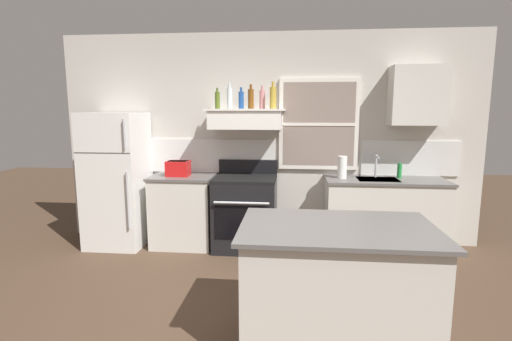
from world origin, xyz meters
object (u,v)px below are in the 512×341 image
bottle_champagne_gold_foil (273,97)px  dish_soap_bottle (399,171)px  bottle_rose_pink (262,99)px  stove_range (245,212)px  bottle_amber_wine (251,99)px  refrigerator (117,180)px  kitchen_island (336,285)px  bottle_clear_tall (230,98)px  toaster (178,168)px  paper_towel_roll (342,167)px  bottle_blue_liqueur (241,100)px  bottle_olive_oil_square (217,100)px

bottle_champagne_gold_foil → dish_soap_bottle: bearing=3.6°
bottle_rose_pink → dish_soap_bottle: (1.68, -0.00, -0.86)m
stove_range → bottle_amber_wine: bearing=63.1°
refrigerator → kitchen_island: 3.23m
kitchen_island → refrigerator: bearing=143.3°
bottle_clear_tall → refrigerator: bearing=-176.5°
toaster → paper_towel_roll: 2.03m
bottle_blue_liqueur → paper_towel_roll: (1.24, -0.09, -0.81)m
bottle_amber_wine → dish_soap_bottle: size_ratio=1.64×
bottle_blue_liqueur → dish_soap_bottle: bottle_blue_liqueur is taller
toaster → bottle_clear_tall: 1.09m
refrigerator → bottle_clear_tall: size_ratio=5.45×
dish_soap_bottle → kitchen_island: size_ratio=0.13×
bottle_champagne_gold_foil → bottle_blue_liqueur: bearing=167.8°
stove_range → bottle_champagne_gold_foil: bearing=7.1°
bottle_clear_tall → bottle_blue_liqueur: bottle_clear_tall is taller
refrigerator → bottle_clear_tall: bearing=3.5°
bottle_blue_liqueur → bottle_amber_wine: bottle_amber_wine is taller
bottle_rose_pink → kitchen_island: 2.61m
refrigerator → bottle_rose_pink: bottle_rose_pink is taller
bottle_rose_pink → paper_towel_roll: bearing=-6.0°
bottle_blue_liqueur → bottle_amber_wine: size_ratio=0.88×
bottle_amber_wine → paper_towel_roll: bearing=-4.0°
toaster → stove_range: 1.01m
bottle_champagne_gold_foil → kitchen_island: bottle_champagne_gold_foil is taller
toaster → bottle_champagne_gold_foil: bearing=2.0°
stove_range → kitchen_island: 2.14m
stove_range → dish_soap_bottle: 1.96m
kitchen_island → bottle_rose_pink: bearing=109.1°
kitchen_island → bottle_amber_wine: bearing=112.7°
bottle_clear_tall → bottle_rose_pink: bottle_clear_tall is taller
bottle_clear_tall → bottle_blue_liqueur: (0.13, 0.06, -0.02)m
bottle_olive_oil_square → stove_range: bearing=-7.6°
stove_range → bottle_clear_tall: 1.43m
stove_range → toaster: bearing=-180.0°
bottle_champagne_gold_foil → paper_towel_roll: bearing=-0.3°
bottle_rose_pink → bottle_amber_wine: bearing=-169.5°
refrigerator → paper_towel_roll: (2.83, 0.06, 0.19)m
bottle_clear_tall → paper_towel_roll: size_ratio=1.15×
stove_range → bottle_blue_liqueur: (-0.06, 0.13, 1.39)m
toaster → kitchen_island: (1.77, -1.94, -0.55)m
bottle_olive_oil_square → dish_soap_bottle: size_ratio=1.40×
dish_soap_bottle → bottle_olive_oil_square: bearing=-177.6°
bottle_olive_oil_square → bottle_champagne_gold_foil: (0.68, -0.00, 0.03)m
refrigerator → bottle_amber_wine: bottle_amber_wine is taller
stove_range → paper_towel_roll: bearing=1.8°
bottle_rose_pink → dish_soap_bottle: bottle_rose_pink is taller
bottle_blue_liqueur → bottle_rose_pink: bottle_rose_pink is taller
bottle_amber_wine → bottle_olive_oil_square: bearing=-170.2°
bottle_olive_oil_square → bottle_amber_wine: (0.40, 0.07, 0.02)m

